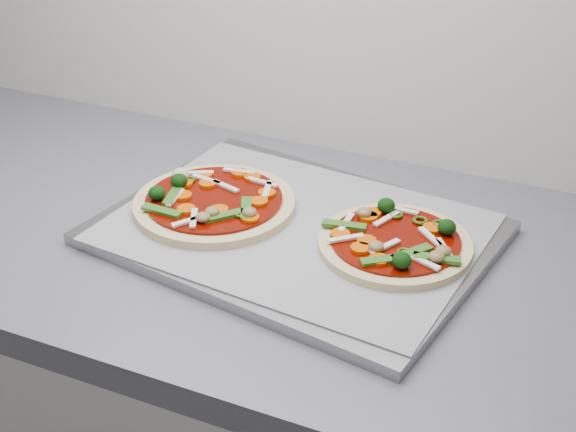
% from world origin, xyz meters
% --- Properties ---
extents(countertop, '(3.60, 0.60, 0.04)m').
position_xyz_m(countertop, '(0.00, 1.30, 0.88)').
color(countertop, slate).
rests_on(countertop, base_cabinet).
extents(baking_tray, '(0.55, 0.44, 0.02)m').
position_xyz_m(baking_tray, '(-0.12, 1.32, 0.91)').
color(baking_tray, gray).
rests_on(baking_tray, countertop).
extents(parchment, '(0.51, 0.39, 0.00)m').
position_xyz_m(parchment, '(-0.12, 1.32, 0.92)').
color(parchment, '#939297').
rests_on(parchment, baking_tray).
extents(pizza_left, '(0.28, 0.28, 0.04)m').
position_xyz_m(pizza_left, '(-0.24, 1.32, 0.93)').
color(pizza_left, '#DFBF8B').
rests_on(pizza_left, parchment).
extents(pizza_right, '(0.23, 0.23, 0.03)m').
position_xyz_m(pizza_right, '(0.02, 1.32, 0.93)').
color(pizza_right, '#DFBF8B').
rests_on(pizza_right, parchment).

